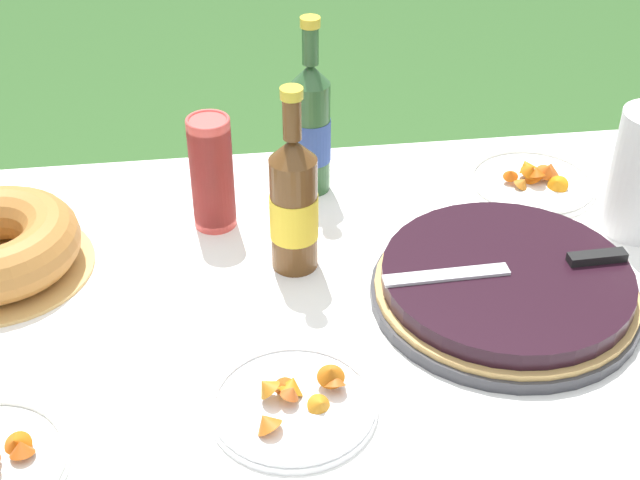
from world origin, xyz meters
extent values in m
cube|color=brown|center=(0.00, 0.00, 0.68)|extent=(1.61, 0.92, 0.03)
cylinder|color=brown|center=(0.74, 0.40, 0.33)|extent=(0.06, 0.06, 0.66)
cube|color=white|center=(0.00, 0.00, 0.70)|extent=(1.62, 0.93, 0.00)
cube|color=white|center=(0.00, 0.46, 0.65)|extent=(1.62, 0.01, 0.10)
cylinder|color=#38383D|center=(0.32, -0.04, 0.71)|extent=(0.41, 0.41, 0.02)
cylinder|color=tan|center=(0.32, -0.04, 0.73)|extent=(0.40, 0.40, 0.01)
cylinder|color=black|center=(0.32, -0.04, 0.74)|extent=(0.38, 0.38, 0.03)
cube|color=silver|center=(0.23, -0.04, 0.76)|extent=(0.19, 0.03, 0.00)
cube|color=black|center=(0.46, -0.03, 0.77)|extent=(0.09, 0.02, 0.01)
cylinder|color=tan|center=(-0.45, 0.14, 0.70)|extent=(0.30, 0.30, 0.01)
cylinder|color=#E04C47|center=(-0.10, 0.23, 0.75)|extent=(0.07, 0.07, 0.09)
cylinder|color=#E04C47|center=(-0.10, 0.23, 0.76)|extent=(0.07, 0.07, 0.09)
cylinder|color=#E04C47|center=(-0.10, 0.23, 0.77)|extent=(0.07, 0.07, 0.09)
cylinder|color=#E04C47|center=(-0.10, 0.23, 0.79)|extent=(0.07, 0.07, 0.09)
cylinder|color=#E04C47|center=(-0.10, 0.23, 0.80)|extent=(0.07, 0.07, 0.09)
cylinder|color=#E04C47|center=(-0.10, 0.23, 0.81)|extent=(0.07, 0.07, 0.09)
cylinder|color=#E04C47|center=(-0.10, 0.23, 0.83)|extent=(0.07, 0.07, 0.09)
cylinder|color=#E04C47|center=(-0.10, 0.23, 0.84)|extent=(0.07, 0.07, 0.09)
cylinder|color=#E04C47|center=(-0.10, 0.23, 0.85)|extent=(0.07, 0.07, 0.09)
torus|color=#E04C47|center=(-0.10, 0.23, 0.90)|extent=(0.07, 0.07, 0.01)
cylinder|color=#2D562D|center=(0.07, 0.32, 0.80)|extent=(0.07, 0.07, 0.21)
cylinder|color=#334C93|center=(0.07, 0.32, 0.80)|extent=(0.07, 0.07, 0.08)
cone|color=#2D562D|center=(0.07, 0.32, 0.93)|extent=(0.07, 0.07, 0.04)
cylinder|color=#2D562D|center=(0.07, 0.32, 0.98)|extent=(0.03, 0.03, 0.06)
cylinder|color=gold|center=(0.07, 0.32, 1.02)|extent=(0.03, 0.03, 0.02)
cylinder|color=brown|center=(0.02, 0.10, 0.80)|extent=(0.07, 0.07, 0.19)
cylinder|color=yellow|center=(0.02, 0.10, 0.79)|extent=(0.08, 0.08, 0.07)
cone|color=brown|center=(0.02, 0.10, 0.91)|extent=(0.07, 0.07, 0.04)
cylinder|color=brown|center=(0.02, 0.10, 0.96)|extent=(0.03, 0.03, 0.06)
cylinder|color=gold|center=(0.02, 0.10, 1.00)|extent=(0.03, 0.03, 0.02)
cylinder|color=white|center=(0.47, 0.28, 0.71)|extent=(0.23, 0.23, 0.01)
torus|color=white|center=(0.47, 0.28, 0.71)|extent=(0.23, 0.23, 0.01)
cone|color=#CE530F|center=(0.43, 0.28, 0.73)|extent=(0.03, 0.04, 0.03)
cone|color=#B66B0E|center=(0.47, 0.29, 0.73)|extent=(0.04, 0.04, 0.04)
cone|color=#AE4F0F|center=(0.48, 0.27, 0.74)|extent=(0.04, 0.04, 0.03)
cone|color=#C45D0C|center=(0.47, 0.28, 0.74)|extent=(0.04, 0.04, 0.04)
cone|color=#BB671B|center=(0.45, 0.26, 0.72)|extent=(0.03, 0.03, 0.03)
cone|color=#CB5B1B|center=(0.50, 0.28, 0.74)|extent=(0.05, 0.05, 0.04)
cone|color=orange|center=(0.51, 0.24, 0.72)|extent=(0.05, 0.05, 0.05)
cone|color=#B2511C|center=(0.51, 0.29, 0.73)|extent=(0.04, 0.04, 0.03)
cone|color=#CF5F0F|center=(0.47, 0.28, 0.73)|extent=(0.06, 0.05, 0.04)
cone|color=#CA5B0E|center=(-0.37, -0.26, 0.72)|extent=(0.04, 0.04, 0.03)
cone|color=#AA4A14|center=(-0.36, -0.27, 0.72)|extent=(0.04, 0.05, 0.03)
cylinder|color=white|center=(-0.02, -0.22, 0.71)|extent=(0.22, 0.22, 0.01)
torus|color=white|center=(-0.02, -0.22, 0.71)|extent=(0.22, 0.22, 0.01)
cone|color=#B66B18|center=(-0.05, -0.21, 0.73)|extent=(0.04, 0.05, 0.04)
cone|color=#C3781A|center=(0.02, -0.24, 0.72)|extent=(0.05, 0.05, 0.04)
cone|color=#B1531A|center=(0.04, -0.20, 0.73)|extent=(0.04, 0.04, 0.04)
cone|color=#BE5E19|center=(-0.06, -0.26, 0.72)|extent=(0.05, 0.04, 0.05)
cone|color=#B46E13|center=(-0.02, -0.20, 0.72)|extent=(0.05, 0.04, 0.05)
cone|color=#BA5E12|center=(0.03, -0.20, 0.74)|extent=(0.04, 0.05, 0.03)
cone|color=#BF5721|center=(-0.02, -0.22, 0.73)|extent=(0.04, 0.04, 0.03)
cone|color=#A94913|center=(-0.03, -0.20, 0.72)|extent=(0.04, 0.04, 0.03)
camera|label=1|loc=(-0.09, -1.05, 1.56)|focal=50.00mm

